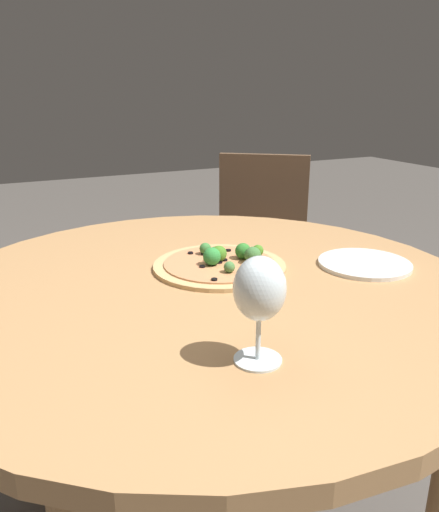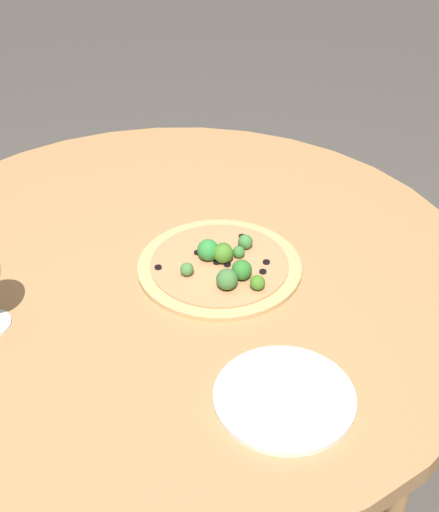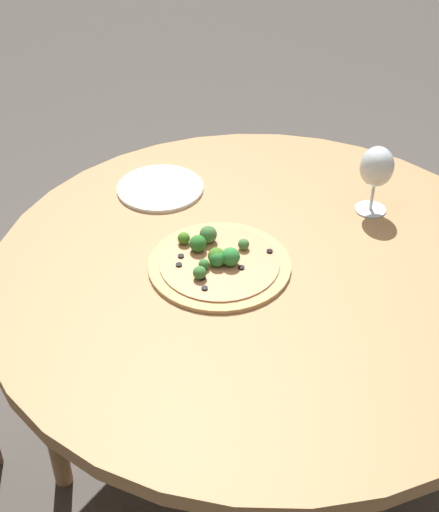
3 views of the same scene
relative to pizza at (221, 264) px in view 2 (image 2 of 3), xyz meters
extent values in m
plane|color=#4C4742|center=(0.07, -0.07, -0.77)|extent=(12.00, 12.00, 0.00)
cylinder|color=#A87A4C|center=(0.07, -0.07, -0.03)|extent=(1.24, 1.24, 0.04)
cylinder|color=#A87A4C|center=(-0.31, -0.46, -0.41)|extent=(0.05, 0.05, 0.72)
cylinder|color=#A87A4C|center=(-0.31, 0.31, -0.41)|extent=(0.05, 0.05, 0.72)
cylinder|color=tan|center=(0.00, 0.00, -0.01)|extent=(0.32, 0.32, 0.01)
cylinder|color=tan|center=(0.00, 0.00, 0.00)|extent=(0.27, 0.27, 0.00)
sphere|color=#3D7037|center=(0.04, 0.06, 0.02)|extent=(0.04, 0.04, 0.04)
sphere|color=#3A7837|center=(-0.07, -0.01, 0.02)|extent=(0.03, 0.03, 0.03)
sphere|color=#427923|center=(-0.01, 0.00, 0.02)|extent=(0.04, 0.04, 0.04)
sphere|color=#2E8237|center=(0.01, -0.03, 0.02)|extent=(0.04, 0.04, 0.04)
sphere|color=#407822|center=(0.00, 0.10, 0.02)|extent=(0.03, 0.03, 0.03)
sphere|color=#367332|center=(-0.04, 0.00, 0.01)|extent=(0.02, 0.02, 0.02)
sphere|color=#3F7F36|center=(0.01, -0.02, 0.02)|extent=(0.03, 0.03, 0.03)
sphere|color=#43743A|center=(0.07, -0.02, 0.01)|extent=(0.03, 0.03, 0.03)
sphere|color=#2D7229|center=(0.00, 0.06, 0.02)|extent=(0.04, 0.04, 0.04)
sphere|color=#2D7E35|center=(-0.01, -0.01, 0.02)|extent=(0.04, 0.04, 0.04)
cylinder|color=black|center=(0.00, -0.01, 0.00)|extent=(0.01, 0.01, 0.00)
cylinder|color=black|center=(-0.07, -0.02, 0.00)|extent=(0.01, 0.01, 0.00)
cylinder|color=black|center=(-0.07, 0.05, 0.00)|extent=(0.01, 0.01, 0.00)
cylinder|color=black|center=(0.10, -0.07, 0.00)|extent=(0.01, 0.01, 0.00)
cylinder|color=black|center=(0.01, -0.06, 0.00)|extent=(0.01, 0.01, 0.00)
cylinder|color=black|center=(-0.01, 0.01, 0.00)|extent=(0.01, 0.01, 0.00)
cylinder|color=black|center=(-0.09, -0.04, 0.00)|extent=(0.01, 0.01, 0.00)
cylinder|color=black|center=(-0.04, 0.07, 0.00)|extent=(0.01, 0.01, 0.00)
cylinder|color=silver|center=(0.14, 0.32, -0.01)|extent=(0.22, 0.22, 0.01)
camera|label=1|loc=(1.02, -0.50, 0.40)|focal=35.00mm
camera|label=2|loc=(0.72, 0.85, 0.82)|focal=50.00mm
camera|label=3|loc=(-0.95, -0.82, 0.98)|focal=50.00mm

